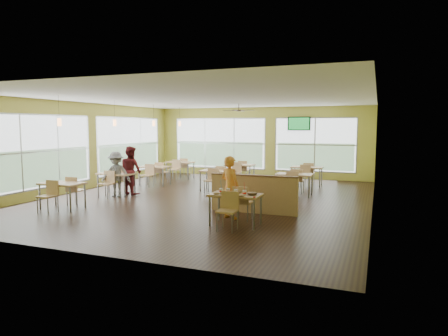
% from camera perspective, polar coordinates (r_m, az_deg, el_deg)
% --- Properties ---
extents(room, '(12.00, 12.04, 3.20)m').
position_cam_1_polar(room, '(12.82, -2.28, 2.69)').
color(room, black).
rests_on(room, ground).
extents(window_bays, '(9.24, 10.24, 2.38)m').
position_cam_1_polar(window_bays, '(16.74, -6.41, 3.01)').
color(window_bays, white).
rests_on(window_bays, room).
extents(main_table, '(1.22, 1.52, 0.87)m').
position_cam_1_polar(main_table, '(9.42, 1.66, -4.44)').
color(main_table, tan).
rests_on(main_table, floor).
extents(half_wall_divider, '(2.40, 0.14, 1.04)m').
position_cam_1_polar(half_wall_divider, '(10.80, 4.24, -3.69)').
color(half_wall_divider, tan).
rests_on(half_wall_divider, floor).
extents(dining_tables, '(6.92, 8.72, 0.87)m').
position_cam_1_polar(dining_tables, '(14.88, -3.35, -0.60)').
color(dining_tables, tan).
rests_on(dining_tables, floor).
extents(pendant_lights, '(0.11, 7.31, 0.86)m').
position_cam_1_polar(pendant_lights, '(14.93, -12.65, 6.30)').
color(pendant_lights, '#2D2119').
rests_on(pendant_lights, ceiling).
extents(ceiling_fan, '(1.25, 1.25, 0.29)m').
position_cam_1_polar(ceiling_fan, '(15.60, 2.13, 8.23)').
color(ceiling_fan, '#2D2119').
rests_on(ceiling_fan, ceiling).
extents(tv_backwall, '(1.00, 0.07, 0.60)m').
position_cam_1_polar(tv_backwall, '(17.94, 10.66, 6.25)').
color(tv_backwall, black).
rests_on(tv_backwall, wall_back).
extents(man_plaid, '(0.69, 0.58, 1.60)m').
position_cam_1_polar(man_plaid, '(10.08, 0.89, -2.78)').
color(man_plaid, orange).
rests_on(man_plaid, floor).
extents(patron_maroon, '(0.98, 0.88, 1.66)m').
position_cam_1_polar(patron_maroon, '(14.04, -13.16, -0.32)').
color(patron_maroon, maroon).
rests_on(patron_maroon, floor).
extents(patron_grey, '(1.09, 0.82, 1.50)m').
position_cam_1_polar(patron_grey, '(13.70, -15.15, -0.86)').
color(patron_grey, slate).
rests_on(patron_grey, floor).
extents(cup_blue, '(0.10, 0.10, 0.35)m').
position_cam_1_polar(cup_blue, '(9.41, -0.42, -3.29)').
color(cup_blue, white).
rests_on(cup_blue, main_table).
extents(cup_yellow, '(0.10, 0.10, 0.35)m').
position_cam_1_polar(cup_yellow, '(9.39, 0.59, -3.30)').
color(cup_yellow, white).
rests_on(cup_yellow, main_table).
extents(cup_red_near, '(0.09, 0.09, 0.34)m').
position_cam_1_polar(cup_red_near, '(9.28, 1.72, -3.43)').
color(cup_red_near, white).
rests_on(cup_red_near, main_table).
extents(cup_red_far, '(0.09, 0.09, 0.34)m').
position_cam_1_polar(cup_red_far, '(9.15, 2.93, -3.56)').
color(cup_red_far, white).
rests_on(cup_red_far, main_table).
extents(food_basket, '(0.25, 0.25, 0.06)m').
position_cam_1_polar(food_basket, '(9.29, 4.04, -3.66)').
color(food_basket, black).
rests_on(food_basket, main_table).
extents(ketchup_cup, '(0.06, 0.06, 0.02)m').
position_cam_1_polar(ketchup_cup, '(8.95, 4.35, -4.16)').
color(ketchup_cup, '#B21200').
rests_on(ketchup_cup, main_table).
extents(wrapper_left, '(0.17, 0.16, 0.04)m').
position_cam_1_polar(wrapper_left, '(9.36, -1.04, -3.65)').
color(wrapper_left, olive).
rests_on(wrapper_left, main_table).
extents(wrapper_mid, '(0.24, 0.22, 0.05)m').
position_cam_1_polar(wrapper_mid, '(9.54, 1.91, -3.43)').
color(wrapper_mid, olive).
rests_on(wrapper_mid, main_table).
extents(wrapper_right, '(0.15, 0.13, 0.04)m').
position_cam_1_polar(wrapper_right, '(9.05, 2.40, -4.00)').
color(wrapper_right, olive).
rests_on(wrapper_right, main_table).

